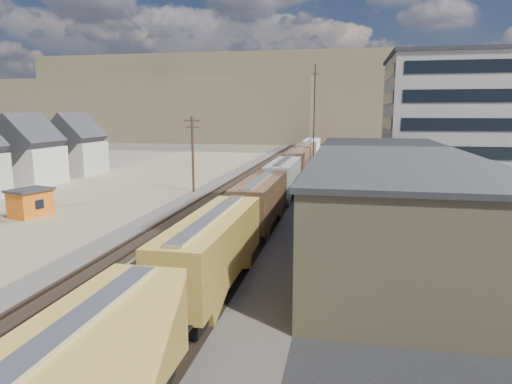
% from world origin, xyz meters
% --- Properties ---
extents(ground, '(300.00, 300.00, 0.00)m').
position_xyz_m(ground, '(0.00, 0.00, 0.00)').
color(ground, '#6B6356').
rests_on(ground, ground).
extents(ballast_bed, '(18.00, 200.00, 0.06)m').
position_xyz_m(ballast_bed, '(0.00, 50.00, 0.03)').
color(ballast_bed, '#4C4742').
rests_on(ballast_bed, ground).
extents(dirt_yard, '(24.00, 180.00, 0.03)m').
position_xyz_m(dirt_yard, '(-20.00, 40.00, 0.01)').
color(dirt_yard, gray).
rests_on(dirt_yard, ground).
extents(asphalt_lot, '(26.00, 120.00, 0.04)m').
position_xyz_m(asphalt_lot, '(22.00, 35.00, 0.02)').
color(asphalt_lot, '#232326').
rests_on(asphalt_lot, ground).
extents(rail_tracks, '(11.40, 200.00, 0.24)m').
position_xyz_m(rail_tracks, '(-0.55, 50.00, 0.11)').
color(rail_tracks, black).
rests_on(rail_tracks, ground).
extents(freight_train, '(3.00, 119.74, 4.46)m').
position_xyz_m(freight_train, '(3.80, 32.32, 2.79)').
color(freight_train, black).
rests_on(freight_train, ground).
extents(warehouse, '(12.40, 40.40, 7.25)m').
position_xyz_m(warehouse, '(14.98, 25.00, 3.65)').
color(warehouse, tan).
rests_on(warehouse, ground).
extents(office_tower, '(22.60, 18.60, 18.45)m').
position_xyz_m(office_tower, '(27.95, 54.95, 9.26)').
color(office_tower, '#9E998E').
rests_on(office_tower, ground).
extents(utility_pole_north, '(2.20, 0.32, 10.00)m').
position_xyz_m(utility_pole_north, '(-8.50, 42.00, 5.30)').
color(utility_pole_north, '#382619').
rests_on(utility_pole_north, ground).
extents(radio_mast, '(1.20, 0.16, 18.00)m').
position_xyz_m(radio_mast, '(6.00, 60.00, 9.12)').
color(radio_mast, black).
rests_on(radio_mast, ground).
extents(hills_north, '(265.00, 80.00, 32.00)m').
position_xyz_m(hills_north, '(0.17, 167.92, 14.10)').
color(hills_north, brown).
rests_on(hills_north, ground).
extents(maintenance_shed, '(3.99, 4.62, 2.89)m').
position_xyz_m(maintenance_shed, '(-20.07, 25.08, 1.48)').
color(maintenance_shed, orange).
rests_on(maintenance_shed, ground).
extents(parked_car_blue, '(5.91, 5.15, 1.51)m').
position_xyz_m(parked_car_blue, '(28.37, 50.00, 0.76)').
color(parked_car_blue, navy).
rests_on(parked_car_blue, ground).
extents(parked_car_far, '(2.01, 4.84, 1.64)m').
position_xyz_m(parked_car_far, '(27.11, 38.46, 0.82)').
color(parked_car_far, white).
rests_on(parked_car_far, ground).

